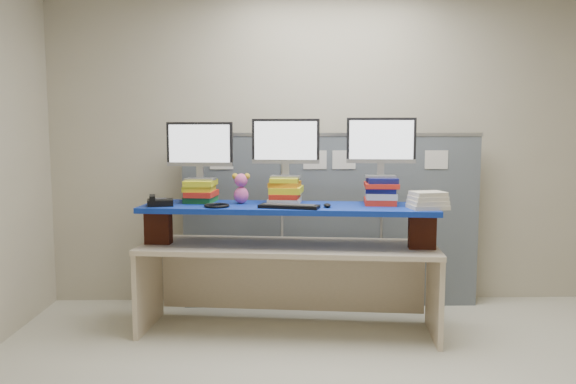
{
  "coord_description": "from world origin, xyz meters",
  "views": [
    {
      "loc": [
        -0.5,
        -3.05,
        1.55
      ],
      "look_at": [
        -0.4,
        1.15,
        1.09
      ],
      "focal_mm": 35.0,
      "sensor_mm": 36.0,
      "label": 1
    }
  ],
  "objects_px": {
    "blue_board": "(288,208)",
    "monitor_left": "(200,147)",
    "desk": "(288,262)",
    "monitor_right": "(381,144)",
    "monitor_center": "(286,144)",
    "keyboard": "(289,206)",
    "desk_phone": "(159,202)"
  },
  "relations": [
    {
      "from": "blue_board",
      "to": "monitor_left",
      "type": "bearing_deg",
      "value": 170.42
    },
    {
      "from": "desk",
      "to": "monitor_right",
      "type": "xyz_separation_m",
      "value": [
        0.71,
        0.04,
        0.9
      ]
    },
    {
      "from": "monitor_right",
      "to": "monitor_left",
      "type": "bearing_deg",
      "value": 180.0
    },
    {
      "from": "monitor_center",
      "to": "monitor_right",
      "type": "relative_size",
      "value": 1.0
    },
    {
      "from": "monitor_center",
      "to": "keyboard",
      "type": "xyz_separation_m",
      "value": [
        0.02,
        -0.28,
        -0.44
      ]
    },
    {
      "from": "keyboard",
      "to": "monitor_center",
      "type": "bearing_deg",
      "value": 109.21
    },
    {
      "from": "monitor_right",
      "to": "desk_phone",
      "type": "height_order",
      "value": "monitor_right"
    },
    {
      "from": "blue_board",
      "to": "desk",
      "type": "bearing_deg",
      "value": -83.43
    },
    {
      "from": "blue_board",
      "to": "monitor_center",
      "type": "height_order",
      "value": "monitor_center"
    },
    {
      "from": "desk_phone",
      "to": "desk",
      "type": "bearing_deg",
      "value": -11.37
    },
    {
      "from": "desk",
      "to": "monitor_center",
      "type": "relative_size",
      "value": 4.44
    },
    {
      "from": "desk",
      "to": "monitor_center",
      "type": "xyz_separation_m",
      "value": [
        -0.01,
        0.12,
        0.9
      ]
    },
    {
      "from": "desk",
      "to": "blue_board",
      "type": "xyz_separation_m",
      "value": [
        0.0,
        0.0,
        0.42
      ]
    },
    {
      "from": "keyboard",
      "to": "monitor_right",
      "type": "bearing_deg",
      "value": 31.19
    },
    {
      "from": "blue_board",
      "to": "monitor_right",
      "type": "distance_m",
      "value": 0.86
    },
    {
      "from": "desk",
      "to": "monitor_center",
      "type": "distance_m",
      "value": 0.91
    },
    {
      "from": "blue_board",
      "to": "monitor_center",
      "type": "bearing_deg",
      "value": 103.45
    },
    {
      "from": "monitor_center",
      "to": "keyboard",
      "type": "distance_m",
      "value": 0.53
    },
    {
      "from": "monitor_left",
      "to": "monitor_right",
      "type": "distance_m",
      "value": 1.4
    },
    {
      "from": "desk",
      "to": "blue_board",
      "type": "distance_m",
      "value": 0.42
    },
    {
      "from": "blue_board",
      "to": "monitor_center",
      "type": "distance_m",
      "value": 0.49
    },
    {
      "from": "monitor_center",
      "to": "monitor_right",
      "type": "bearing_deg",
      "value": 0.0
    },
    {
      "from": "blue_board",
      "to": "monitor_right",
      "type": "xyz_separation_m",
      "value": [
        0.71,
        0.04,
        0.48
      ]
    },
    {
      "from": "monitor_center",
      "to": "keyboard",
      "type": "relative_size",
      "value": 1.13
    },
    {
      "from": "monitor_center",
      "to": "desk_phone",
      "type": "height_order",
      "value": "monitor_center"
    },
    {
      "from": "monitor_right",
      "to": "desk_phone",
      "type": "distance_m",
      "value": 1.73
    },
    {
      "from": "monitor_center",
      "to": "desk_phone",
      "type": "bearing_deg",
      "value": -165.76
    },
    {
      "from": "blue_board",
      "to": "keyboard",
      "type": "xyz_separation_m",
      "value": [
        0.0,
        -0.16,
        0.03
      ]
    },
    {
      "from": "keyboard",
      "to": "desk_phone",
      "type": "distance_m",
      "value": 0.98
    },
    {
      "from": "blue_board",
      "to": "monitor_left",
      "type": "xyz_separation_m",
      "value": [
        -0.68,
        0.2,
        0.45
      ]
    },
    {
      "from": "blue_board",
      "to": "keyboard",
      "type": "bearing_deg",
      "value": -81.82
    },
    {
      "from": "monitor_left",
      "to": "monitor_center",
      "type": "height_order",
      "value": "monitor_center"
    }
  ]
}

